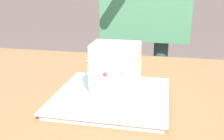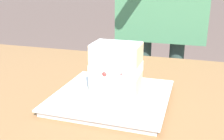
% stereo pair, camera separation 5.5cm
% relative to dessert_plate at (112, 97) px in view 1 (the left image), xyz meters
% --- Properties ---
extents(dessert_plate, '(0.25, 0.25, 0.02)m').
position_rel_dessert_plate_xyz_m(dessert_plate, '(0.00, 0.00, 0.00)').
color(dessert_plate, white).
rests_on(dessert_plate, patio_table).
extents(cake_slice, '(0.11, 0.08, 0.11)m').
position_rel_dessert_plate_xyz_m(cake_slice, '(-0.00, -0.02, 0.06)').
color(cake_slice, beige).
rests_on(cake_slice, dessert_plate).
extents(dessert_fork, '(0.14, 0.12, 0.01)m').
position_rel_dessert_plate_xyz_m(dessert_fork, '(0.06, -0.21, -0.00)').
color(dessert_fork, silver).
rests_on(dessert_fork, patio_table).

